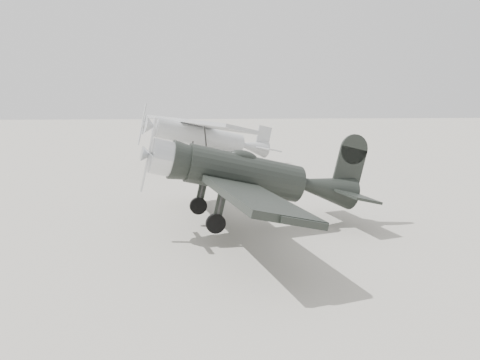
{
  "coord_description": "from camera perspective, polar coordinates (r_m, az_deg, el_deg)",
  "views": [
    {
      "loc": [
        -0.17,
        -12.26,
        4.42
      ],
      "look_at": [
        1.13,
        3.93,
        1.5
      ],
      "focal_mm": 35.0,
      "sensor_mm": 36.0,
      "label": 1
    }
  ],
  "objects": [
    {
      "name": "highwing_monoplane",
      "position": [
        29.1,
        -4.33,
        5.79
      ],
      "size": [
        9.2,
        12.05,
        3.51
      ],
      "rotation": [
        0.0,
        0.23,
        0.42
      ],
      "color": "#95979A",
      "rests_on": "ground"
    },
    {
      "name": "lowwing_monoplane",
      "position": [
        15.33,
        1.79,
        0.43
      ],
      "size": [
        7.74,
        10.71,
        3.44
      ],
      "rotation": [
        0.0,
        0.24,
        0.23
      ],
      "color": "black",
      "rests_on": "ground"
    },
    {
      "name": "ground",
      "position": [
        13.03,
        -3.64,
        -9.66
      ],
      "size": [
        160.0,
        160.0,
        0.0
      ],
      "primitive_type": "plane",
      "color": "#A5A192",
      "rests_on": "ground"
    }
  ]
}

